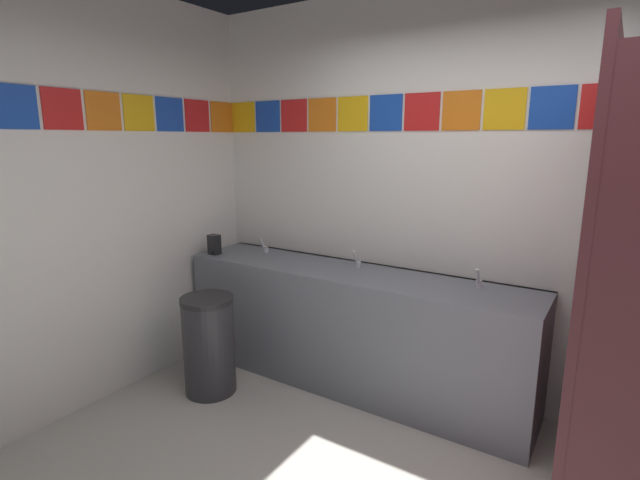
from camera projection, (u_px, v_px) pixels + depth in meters
The scene contains 9 objects.
wall_back at pixel (499, 201), 3.04m from camera, with size 4.48×0.09×2.78m.
wall_side at pixel (47, 204), 2.89m from camera, with size 0.09×3.23×2.78m.
vanity_counter at pixel (350, 327), 3.45m from camera, with size 2.59×0.57×0.86m.
faucet_left at pixel (264, 247), 3.88m from camera, with size 0.04×0.10×0.14m.
faucet_center at pixel (357, 261), 3.42m from camera, with size 0.04×0.10×0.14m.
faucet_right at pixel (478, 280), 2.96m from camera, with size 0.04×0.10×0.14m.
soap_dispenser at pixel (214, 245), 3.83m from camera, with size 0.09×0.09×0.16m.
stall_divider at pixel (632, 317), 1.90m from camera, with size 0.92×1.36×2.16m.
trash_bin at pixel (209, 345), 3.35m from camera, with size 0.37×0.37×0.71m.
Camera 1 is at (0.68, -1.51, 1.78)m, focal length 26.63 mm.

